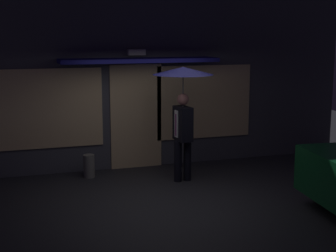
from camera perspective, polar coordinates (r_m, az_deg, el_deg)
name	(u,v)px	position (r m, az deg, el deg)	size (l,w,h in m)	color
ground_plane	(168,198)	(8.90, -0.04, -8.13)	(18.00, 18.00, 0.00)	#26262B
building_facade	(133,61)	(10.70, -3.92, 7.34)	(9.73, 1.00, 4.57)	#4C4C56
person_with_umbrella	(183,95)	(9.56, 1.70, 3.54)	(1.15, 1.15, 2.21)	black
sidewalk_bollard	(89,166)	(10.18, -8.91, -4.50)	(0.22, 0.22, 0.46)	slate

